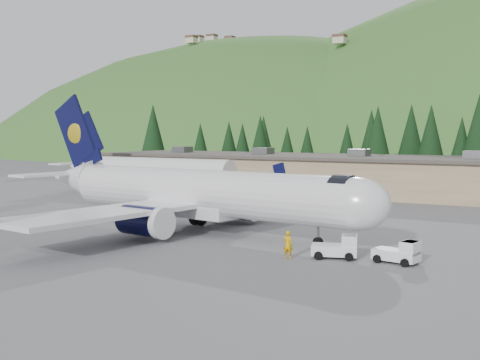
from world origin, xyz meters
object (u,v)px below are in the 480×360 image
object	(u,v)px
airliner	(194,193)
second_airliner	(143,170)
baggage_tug_b	(400,253)
ramp_worker	(288,245)
baggage_tug_a	(339,248)
terminal_building	(325,173)

from	to	relation	value
airliner	second_airliner	distance (m)	32.37
airliner	baggage_tug_b	xyz separation A→B (m)	(18.65, -3.66, -2.56)
second_airliner	ramp_worker	size ratio (longest dim) A/B	14.77
airliner	ramp_worker	size ratio (longest dim) A/B	19.66
second_airliner	baggage_tug_a	size ratio (longest dim) A/B	8.33
airliner	terminal_building	distance (m)	38.09
second_airliner	terminal_building	world-z (taller)	second_airliner
baggage_tug_a	baggage_tug_b	bearing A→B (deg)	-11.90
terminal_building	ramp_worker	distance (m)	46.56
baggage_tug_a	ramp_worker	xyz separation A→B (m)	(-2.88, -1.76, 0.22)
airliner	baggage_tug_b	bearing A→B (deg)	-4.71
second_airliner	baggage_tug_a	xyz separation A→B (m)	(38.54, -26.02, -2.61)
second_airliner	terminal_building	distance (m)	25.55
baggage_tug_a	ramp_worker	distance (m)	3.38
baggage_tug_b	ramp_worker	size ratio (longest dim) A/B	1.62
second_airliner	terminal_building	xyz separation A→B (m)	(19.91, 16.00, -0.70)
baggage_tug_b	ramp_worker	world-z (taller)	ramp_worker
terminal_building	ramp_worker	size ratio (longest dim) A/B	38.14
airliner	second_airliner	bearing A→B (deg)	143.88
second_airliner	ramp_worker	world-z (taller)	second_airliner
airliner	second_airliner	xyz separation A→B (m)	(-23.86, 21.88, 0.09)
baggage_tug_a	terminal_building	size ratio (longest dim) A/B	0.05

